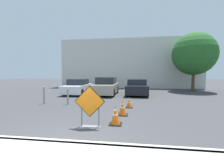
% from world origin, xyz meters
% --- Properties ---
extents(ground_plane, '(96.00, 96.00, 0.00)m').
position_xyz_m(ground_plane, '(0.00, 10.00, 0.00)').
color(ground_plane, '#3D3D3F').
extents(curb_lip, '(27.88, 0.20, 0.14)m').
position_xyz_m(curb_lip, '(0.00, 0.00, 0.07)').
color(curb_lip, '#ADAAA3').
rests_on(curb_lip, ground_plane).
extents(road_closed_sign, '(1.09, 0.20, 1.45)m').
position_xyz_m(road_closed_sign, '(0.39, 1.43, 0.78)').
color(road_closed_sign, black).
rests_on(road_closed_sign, ground_plane).
extents(traffic_cone_nearest, '(0.46, 0.46, 0.72)m').
position_xyz_m(traffic_cone_nearest, '(1.24, 1.85, 0.35)').
color(traffic_cone_nearest, black).
rests_on(traffic_cone_nearest, ground_plane).
extents(traffic_cone_second, '(0.47, 0.47, 0.69)m').
position_xyz_m(traffic_cone_second, '(1.41, 3.14, 0.34)').
color(traffic_cone_second, black).
rests_on(traffic_cone_second, ground_plane).
extents(traffic_cone_third, '(0.40, 0.40, 0.59)m').
position_xyz_m(traffic_cone_third, '(1.67, 4.71, 0.28)').
color(traffic_cone_third, black).
rests_on(traffic_cone_third, ground_plane).
extents(parked_car_nearest, '(1.86, 4.50, 1.40)m').
position_xyz_m(parked_car_nearest, '(-3.32, 10.19, 0.64)').
color(parked_car_nearest, white).
rests_on(parked_car_nearest, ground_plane).
extents(parked_car_second, '(1.98, 4.23, 1.58)m').
position_xyz_m(parked_car_second, '(-0.53, 9.90, 0.73)').
color(parked_car_second, '#A39984').
rests_on(parked_car_second, ground_plane).
extents(parked_car_third, '(2.01, 4.39, 1.41)m').
position_xyz_m(parked_car_third, '(2.25, 10.31, 0.66)').
color(parked_car_third, black).
rests_on(parked_car_third, ground_plane).
extents(bollard_nearest, '(0.12, 0.12, 1.02)m').
position_xyz_m(bollard_nearest, '(-2.07, 5.11, 0.54)').
color(bollard_nearest, gray).
rests_on(bollard_nearest, ground_plane).
extents(bollard_second, '(0.12, 0.12, 1.09)m').
position_xyz_m(bollard_second, '(-3.64, 5.11, 0.57)').
color(bollard_second, gray).
rests_on(bollard_second, ground_plane).
extents(building_facade_backdrop, '(18.90, 5.00, 6.63)m').
position_xyz_m(building_facade_backdrop, '(1.43, 18.92, 3.31)').
color(building_facade_backdrop, beige).
rests_on(building_facade_backdrop, ground_plane).
extents(street_tree_behind_lot, '(4.53, 4.53, 6.30)m').
position_xyz_m(street_tree_behind_lot, '(8.38, 13.77, 4.03)').
color(street_tree_behind_lot, '#513823').
rests_on(street_tree_behind_lot, ground_plane).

